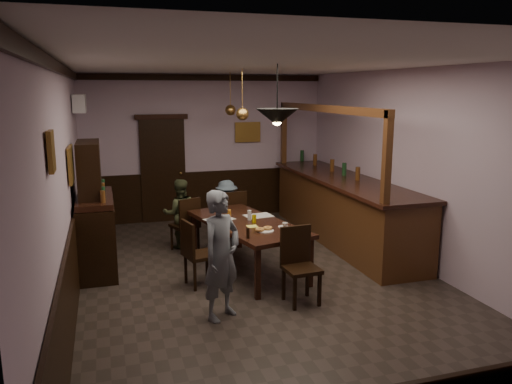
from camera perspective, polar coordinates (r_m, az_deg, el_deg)
name	(u,v)px	position (r m, az deg, el deg)	size (l,w,h in m)	color
room	(265,180)	(6.63, 1.02, 1.40)	(5.01, 8.01, 3.01)	#2D2621
dining_table	(247,226)	(7.45, -1.03, -3.89)	(1.48, 2.37, 0.75)	black
chair_far_left	(187,222)	(8.42, -7.91, -3.43)	(0.52, 0.52, 0.93)	black
chair_far_right	(233,215)	(8.77, -2.61, -2.61)	(0.45, 0.45, 0.96)	black
chair_near	(299,261)	(6.43, 4.93, -7.88)	(0.45, 0.45, 0.97)	black
chair_side	(195,251)	(6.93, -6.93, -6.67)	(0.48, 0.48, 0.93)	black
person_standing	(221,255)	(5.89, -3.98, -7.22)	(0.56, 0.37, 1.55)	slate
person_seated_left	(180,214)	(8.64, -8.70, -2.45)	(0.58, 0.45, 1.19)	#3D4429
person_seated_right	(227,210)	(9.01, -3.37, -2.08)	(0.71, 0.41, 1.10)	slate
newspaper_left	(219,219)	(7.57, -4.22, -3.12)	(0.42, 0.30, 0.01)	silver
newspaper_right	(258,216)	(7.76, 0.28, -2.73)	(0.42, 0.30, 0.01)	silver
napkin	(252,226)	(7.17, -0.43, -3.94)	(0.15, 0.15, 0.00)	#ECDF57
saucer	(283,227)	(7.15, 3.13, -3.98)	(0.15, 0.15, 0.01)	white
coffee_cup	(285,225)	(7.06, 3.33, -3.81)	(0.08, 0.08, 0.07)	white
pastry_plate	(266,231)	(6.93, 1.14, -4.46)	(0.22, 0.22, 0.01)	white
pastry_ring_a	(260,229)	(6.90, 0.43, -4.29)	(0.13, 0.13, 0.04)	#C68C47
pastry_ring_b	(268,228)	(6.97, 1.36, -4.13)	(0.13, 0.13, 0.04)	#C68C47
soda_can	(254,219)	(7.35, -0.22, -3.09)	(0.07, 0.07, 0.12)	yellow
beer_glass	(229,216)	(7.34, -3.10, -2.80)	(0.06, 0.06, 0.20)	#BF721E
water_glass	(249,215)	(7.50, -0.75, -2.67)	(0.06, 0.06, 0.15)	silver
pepper_mill	(248,233)	(6.60, -0.93, -4.72)	(0.04, 0.04, 0.14)	black
sideboard	(95,220)	(7.80, -17.89, -3.03)	(0.53, 1.47, 1.94)	black
bar_counter	(343,208)	(9.04, 9.87, -1.77)	(1.01, 4.33, 2.42)	#482413
door_back	(163,171)	(10.35, -10.57, 2.36)	(0.90, 0.06, 2.10)	black
ac_unit	(80,103)	(9.12, -19.52, 9.53)	(0.20, 0.85, 0.30)	white
picture_left_small	(51,152)	(4.66, -22.37, 4.30)	(0.04, 0.28, 0.36)	olive
picture_left_large	(71,164)	(7.09, -20.41, 2.98)	(0.04, 0.62, 0.48)	olive
picture_back	(248,132)	(10.62, -0.96, 6.86)	(0.55, 0.04, 0.42)	olive
pendant_iron	(277,117)	(6.50, 2.43, 8.54)	(0.56, 0.56, 0.78)	black
pendant_brass_mid	(242,114)	(7.97, -1.57, 8.89)	(0.20, 0.20, 0.81)	#BF8C3F
pendant_brass_far	(230,110)	(9.54, -2.94, 9.31)	(0.20, 0.20, 0.81)	#BF8C3F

